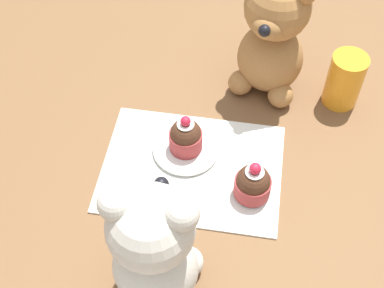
{
  "coord_description": "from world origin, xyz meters",
  "views": [
    {
      "loc": [
        -0.07,
        0.43,
        0.61
      ],
      "look_at": [
        0.0,
        0.0,
        0.06
      ],
      "focal_mm": 50.0,
      "sensor_mm": 36.0,
      "label": 1
    }
  ],
  "objects": [
    {
      "name": "ground_plane",
      "position": [
        0.0,
        0.0,
        0.0
      ],
      "size": [
        4.0,
        4.0,
        0.0
      ],
      "primitive_type": "plane",
      "color": "brown"
    },
    {
      "name": "knitted_placemat",
      "position": [
        0.0,
        0.0,
        0.0
      ],
      "size": [
        0.25,
        0.19,
        0.01
      ],
      "primitive_type": "cube",
      "color": "silver",
      "rests_on": "ground_plane"
    },
    {
      "name": "teddy_bear_cream",
      "position": [
        0.01,
        0.18,
        0.1
      ],
      "size": [
        0.1,
        0.11,
        0.2
      ],
      "rotation": [
        0.0,
        0.0,
        -0.01
      ],
      "color": "beige",
      "rests_on": "ground_plane"
    },
    {
      "name": "teddy_bear_tan",
      "position": [
        -0.09,
        -0.18,
        0.1
      ],
      "size": [
        0.12,
        0.12,
        0.2
      ],
      "rotation": [
        0.0,
        0.0,
        2.87
      ],
      "color": "#A3703D",
      "rests_on": "ground_plane"
    },
    {
      "name": "cupcake_near_cream_bear",
      "position": [
        -0.09,
        0.03,
        0.03
      ],
      "size": [
        0.05,
        0.05,
        0.06
      ],
      "color": "#993333",
      "rests_on": "knitted_placemat"
    },
    {
      "name": "saucer_plate",
      "position": [
        0.01,
        -0.03,
        0.01
      ],
      "size": [
        0.09,
        0.09,
        0.01
      ],
      "primitive_type": "cylinder",
      "color": "white",
      "rests_on": "knitted_placemat"
    },
    {
      "name": "cupcake_near_tan_bear",
      "position": [
        0.01,
        -0.03,
        0.04
      ],
      "size": [
        0.05,
        0.05,
        0.06
      ],
      "color": "#993333",
      "rests_on": "saucer_plate"
    },
    {
      "name": "juice_glass",
      "position": [
        -0.2,
        -0.16,
        0.04
      ],
      "size": [
        0.05,
        0.05,
        0.09
      ],
      "primitive_type": "cylinder",
      "color": "orange",
      "rests_on": "ground_plane"
    }
  ]
}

